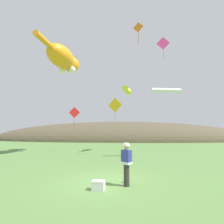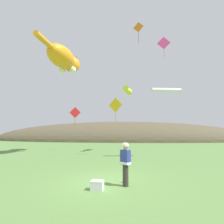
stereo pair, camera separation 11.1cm
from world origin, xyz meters
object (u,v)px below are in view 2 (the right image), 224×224
Objects in this scene: festival_attendant at (125,163)px; kite_diamond_orange at (138,28)px; kite_spool at (126,180)px; kite_giant_cat at (64,59)px; kite_tube_streamer at (167,90)px; picnic_cooler at (97,185)px; kite_diamond_pink at (164,43)px; kite_diamond_red at (75,113)px; kite_diamond_gold at (115,105)px; kite_fish_windsock at (128,91)px.

kite_diamond_orange is (1.11, 5.60, 9.41)m from festival_attendant.
kite_spool is 11.51m from kite_diamond_orange.
kite_tube_streamer is (9.48, -1.38, -3.57)m from kite_giant_cat.
kite_diamond_pink reaches higher than picnic_cooler.
kite_spool is at bearing -53.67° from kite_giant_cat.
kite_diamond_red is (-4.46, 12.06, 4.06)m from picnic_cooler.
kite_diamond_red is at bearing 82.69° from kite_giant_cat.
kite_giant_cat is at bearing 124.64° from festival_attendant.
festival_attendant is 9.31m from kite_tube_streamer.
kite_tube_streamer is 1.11× the size of kite_diamond_gold.
kite_tube_streamer reaches higher than kite_diamond_gold.
picnic_cooler is at bearing -97.24° from kite_fish_windsock.
kite_fish_windsock reaches higher than picnic_cooler.
kite_diamond_red is at bearing 110.28° from picnic_cooler.
kite_diamond_gold is at bearing 163.19° from kite_tube_streamer.
kite_diamond_orange is at bearing -120.66° from kite_diamond_pink.
kite_giant_cat reaches higher than kite_fish_windsock.
festival_attendant is 1.02× the size of kite_diamond_orange.
kite_diamond_red is (-9.82, 0.57, -7.47)m from kite_diamond_pink.
kite_giant_cat is at bearing -97.31° from kite_diamond_red.
kite_diamond_pink reaches higher than festival_attendant.
kite_tube_streamer reaches higher than kite_spool.
kite_tube_streamer is (3.18, -3.78, -0.86)m from kite_fish_windsock.
kite_diamond_pink is at bearing 64.96° from picnic_cooler.
kite_tube_streamer reaches higher than festival_attendant.
kite_spool is 0.41× the size of picnic_cooler.
kite_diamond_orange is at bearing -22.97° from kite_giant_cat.
kite_spool is 0.10× the size of kite_diamond_red.
kite_diamond_orange is (0.74, -5.39, 3.86)m from kite_fish_windsock.
festival_attendant is at bearing -116.18° from kite_tube_streamer.
kite_diamond_pink reaches higher than kite_tube_streamer.
kite_diamond_orange reaches higher than kite_tube_streamer.
kite_diamond_orange is at bearing -56.05° from kite_diamond_gold.
kite_diamond_red is 0.93× the size of kite_diamond_gold.
picnic_cooler is 0.21× the size of kite_tube_streamer.
kite_tube_streamer is at bearing -100.96° from kite_diamond_pink.
festival_attendant is 1.46m from picnic_cooler.
kite_giant_cat is at bearing 171.74° from kite_tube_streamer.
kite_diamond_orange reaches higher than festival_attendant.
picnic_cooler is 0.21× the size of kite_fish_windsock.
festival_attendant is at bearing -64.21° from kite_diamond_red.
picnic_cooler is 0.23× the size of kite_diamond_pink.
kite_diamond_orange reaches higher than kite_diamond_red.
kite_diamond_orange is 6.76m from kite_diamond_gold.
picnic_cooler is at bearing -109.73° from kite_diamond_orange.
kite_fish_windsock is 6.67m from kite_diamond_orange.
kite_tube_streamer is at bearing -8.26° from kite_giant_cat.
kite_diamond_gold reaches higher than kite_diamond_red.
kite_giant_cat is 7.27m from kite_fish_windsock.
kite_diamond_orange is at bearing -41.52° from kite_diamond_red.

